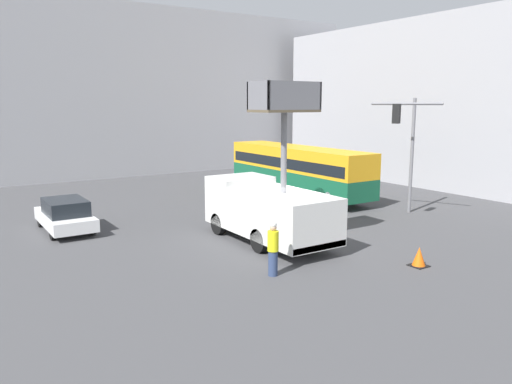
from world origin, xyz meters
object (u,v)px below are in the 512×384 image
city_bus (298,167)px  road_worker_near_truck (273,248)px  road_worker_directing (327,211)px  traffic_cone_near_truck (419,257)px  utility_truck (268,207)px  parked_car_curbside (65,215)px  traffic_light_pole (407,137)px

city_bus → road_worker_near_truck: bearing=138.6°
road_worker_directing → traffic_cone_near_truck: (-0.67, -5.75, -0.55)m
road_worker_near_truck → traffic_cone_near_truck: size_ratio=2.72×
utility_truck → parked_car_curbside: size_ratio=1.48×
road_worker_directing → parked_car_curbside: (-10.08, 6.42, -0.13)m
traffic_light_pole → road_worker_near_truck: traffic_light_pole is taller
road_worker_near_truck → traffic_light_pole: bearing=-24.4°
traffic_cone_near_truck → parked_car_curbside: 15.39m
city_bus → traffic_light_pole: bearing=-174.5°
road_worker_near_truck → traffic_cone_near_truck: bearing=-65.5°
utility_truck → traffic_light_pole: utility_truck is taller
utility_truck → road_worker_near_truck: size_ratio=3.46×
parked_car_curbside → city_bus: bearing=5.3°
city_bus → parked_car_curbside: bearing=94.9°
utility_truck → road_worker_directing: utility_truck is taller
city_bus → traffic_cone_near_truck: 14.48m
parked_car_curbside → utility_truck: bearing=-44.5°
utility_truck → road_worker_near_truck: 4.22m
road_worker_near_truck → road_worker_directing: (5.62, 3.70, -0.08)m
utility_truck → parked_car_curbside: (-6.70, 6.58, -0.75)m
parked_car_curbside → traffic_light_pole: bearing=-23.1°
parked_car_curbside → road_worker_directing: bearing=-32.5°
road_worker_near_truck → road_worker_directing: bearing=-9.7°
road_worker_near_truck → road_worker_directing: road_worker_near_truck is taller
road_worker_near_truck → utility_truck: bearing=14.6°
traffic_light_pole → parked_car_curbside: bearing=156.9°
traffic_light_pole → parked_car_curbside: 16.87m
city_bus → parked_car_curbside: 14.51m
utility_truck → parked_car_curbside: bearing=135.5°
traffic_light_pole → road_worker_near_truck: (-10.76, -3.64, -3.14)m
utility_truck → road_worker_directing: (3.38, 0.16, -0.62)m
city_bus → traffic_light_pole: 8.18m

